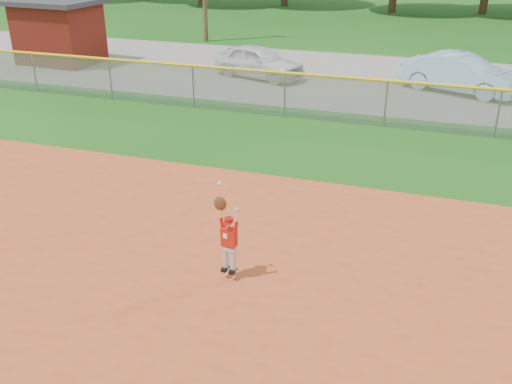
% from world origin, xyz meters
% --- Properties ---
extents(ground, '(120.00, 120.00, 0.00)m').
position_xyz_m(ground, '(0.00, 0.00, 0.00)').
color(ground, '#185212').
rests_on(ground, ground).
extents(clay_infield, '(24.00, 16.00, 0.04)m').
position_xyz_m(clay_infield, '(0.00, -3.00, 0.02)').
color(clay_infield, '#AF451F').
rests_on(clay_infield, ground).
extents(parking_strip, '(44.00, 10.00, 0.03)m').
position_xyz_m(parking_strip, '(0.00, 16.00, 0.01)').
color(parking_strip, gray).
rests_on(parking_strip, ground).
extents(car_white_a, '(4.25, 2.70, 1.35)m').
position_xyz_m(car_white_a, '(-2.52, 14.86, 0.70)').
color(car_white_a, silver).
rests_on(car_white_a, parking_strip).
extents(car_blue, '(4.67, 3.05, 1.46)m').
position_xyz_m(car_blue, '(5.54, 15.06, 0.76)').
color(car_blue, '#93C3DC').
rests_on(car_blue, parking_strip).
extents(utility_shed, '(4.02, 3.22, 2.87)m').
position_xyz_m(utility_shed, '(-12.19, 14.67, 1.46)').
color(utility_shed, '#50130B').
rests_on(utility_shed, ground).
extents(outfield_fence, '(40.06, 0.10, 1.55)m').
position_xyz_m(outfield_fence, '(0.00, 10.00, 0.88)').
color(outfield_fence, gray).
rests_on(outfield_fence, ground).
extents(ballplayer, '(0.49, 0.23, 1.75)m').
position_xyz_m(ballplayer, '(1.74, 0.26, 0.91)').
color(ballplayer, silver).
rests_on(ballplayer, ground).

